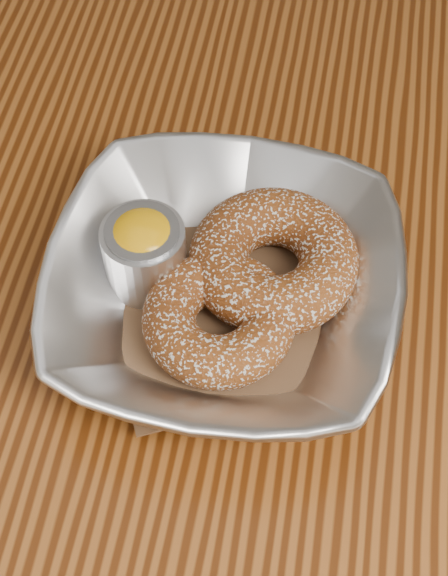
% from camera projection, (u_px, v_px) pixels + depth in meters
% --- Properties ---
extents(table, '(1.20, 0.80, 0.75)m').
position_uv_depth(table, '(137.00, 410.00, 0.64)').
color(table, brown).
rests_on(table, ground_plane).
extents(serving_bowl, '(0.22, 0.22, 0.05)m').
position_uv_depth(serving_bowl, '(224.00, 291.00, 0.54)').
color(serving_bowl, silver).
rests_on(serving_bowl, table).
extents(parchment, '(0.19, 0.19, 0.00)m').
position_uv_depth(parchment, '(224.00, 306.00, 0.56)').
color(parchment, brown).
rests_on(parchment, table).
extents(donut_back, '(0.11, 0.11, 0.04)m').
position_uv_depth(donut_back, '(273.00, 260.00, 0.55)').
color(donut_back, brown).
rests_on(donut_back, parchment).
extents(donut_front, '(0.10, 0.10, 0.03)m').
position_uv_depth(donut_front, '(219.00, 319.00, 0.53)').
color(donut_front, brown).
rests_on(donut_front, parchment).
extents(ramekin, '(0.05, 0.05, 0.06)m').
position_uv_depth(ramekin, '(144.00, 251.00, 0.55)').
color(ramekin, silver).
rests_on(ramekin, table).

